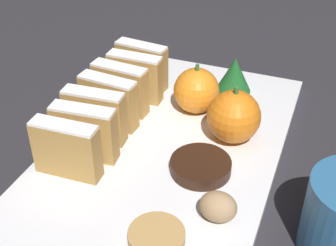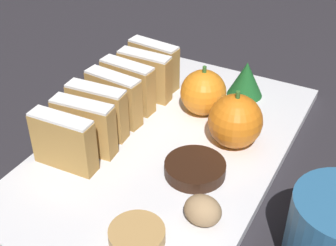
# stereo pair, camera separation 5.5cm
# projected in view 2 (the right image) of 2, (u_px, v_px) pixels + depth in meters

# --- Properties ---
(ground_plane) EXTENTS (6.00, 6.00, 0.00)m
(ground_plane) POSITION_uv_depth(u_px,v_px,m) (168.00, 151.00, 0.57)
(ground_plane) COLOR #28262B
(serving_platter) EXTENTS (0.26, 0.42, 0.01)m
(serving_platter) POSITION_uv_depth(u_px,v_px,m) (168.00, 147.00, 0.57)
(serving_platter) COLOR white
(serving_platter) RESTS_ON ground_plane
(stollen_slice_front) EXTENTS (0.08, 0.02, 0.07)m
(stollen_slice_front) POSITION_uv_depth(u_px,v_px,m) (63.00, 142.00, 0.51)
(stollen_slice_front) COLOR #B28442
(stollen_slice_front) RESTS_ON serving_platter
(stollen_slice_second) EXTENTS (0.08, 0.03, 0.07)m
(stollen_slice_second) POSITION_uv_depth(u_px,v_px,m) (84.00, 127.00, 0.54)
(stollen_slice_second) COLOR #B28442
(stollen_slice_second) RESTS_ON serving_platter
(stollen_slice_third) EXTENTS (0.08, 0.03, 0.07)m
(stollen_slice_third) POSITION_uv_depth(u_px,v_px,m) (97.00, 111.00, 0.57)
(stollen_slice_third) COLOR #B28442
(stollen_slice_third) RESTS_ON serving_platter
(stollen_slice_fourth) EXTENTS (0.08, 0.03, 0.07)m
(stollen_slice_fourth) POSITION_uv_depth(u_px,v_px,m) (114.00, 98.00, 0.59)
(stollen_slice_fourth) COLOR #B28442
(stollen_slice_fourth) RESTS_ON serving_platter
(stollen_slice_fifth) EXTENTS (0.08, 0.03, 0.07)m
(stollen_slice_fifth) POSITION_uv_depth(u_px,v_px,m) (128.00, 86.00, 0.62)
(stollen_slice_fifth) COLOR #B28442
(stollen_slice_fifth) RESTS_ON serving_platter
(stollen_slice_sixth) EXTENTS (0.07, 0.02, 0.07)m
(stollen_slice_sixth) POSITION_uv_depth(u_px,v_px,m) (145.00, 76.00, 0.64)
(stollen_slice_sixth) COLOR #B28442
(stollen_slice_sixth) RESTS_ON serving_platter
(stollen_slice_back) EXTENTS (0.08, 0.03, 0.07)m
(stollen_slice_back) POSITION_uv_depth(u_px,v_px,m) (154.00, 64.00, 0.66)
(stollen_slice_back) COLOR #B28442
(stollen_slice_back) RESTS_ON serving_platter
(orange_near) EXTENTS (0.06, 0.06, 0.07)m
(orange_near) POSITION_uv_depth(u_px,v_px,m) (235.00, 121.00, 0.55)
(orange_near) COLOR orange
(orange_near) RESTS_ON serving_platter
(orange_far) EXTENTS (0.06, 0.06, 0.07)m
(orange_far) POSITION_uv_depth(u_px,v_px,m) (203.00, 92.00, 0.61)
(orange_far) COLOR orange
(orange_far) RESTS_ON serving_platter
(walnut) EXTENTS (0.04, 0.03, 0.03)m
(walnut) POSITION_uv_depth(u_px,v_px,m) (203.00, 210.00, 0.45)
(walnut) COLOR tan
(walnut) RESTS_ON serving_platter
(chocolate_cookie) EXTENTS (0.07, 0.07, 0.01)m
(chocolate_cookie) POSITION_uv_depth(u_px,v_px,m) (195.00, 168.00, 0.52)
(chocolate_cookie) COLOR black
(chocolate_cookie) RESTS_ON serving_platter
(gingerbread_cookie) EXTENTS (0.05, 0.05, 0.01)m
(gingerbread_cookie) POSITION_uv_depth(u_px,v_px,m) (137.00, 235.00, 0.44)
(gingerbread_cookie) COLOR tan
(gingerbread_cookie) RESTS_ON serving_platter
(evergreen_sprig) EXTENTS (0.05, 0.05, 0.05)m
(evergreen_sprig) POSITION_uv_depth(u_px,v_px,m) (246.00, 79.00, 0.65)
(evergreen_sprig) COLOR #195623
(evergreen_sprig) RESTS_ON serving_platter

